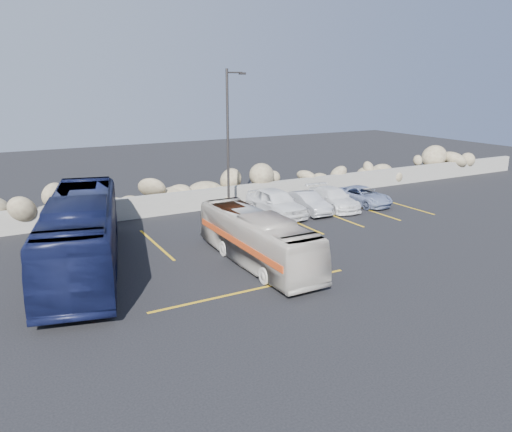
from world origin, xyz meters
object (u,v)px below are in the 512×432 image
car_a (276,202)px  car_b (307,203)px  tour_coach (82,234)px  vintage_bus (257,239)px  car_c (333,198)px  lamppost (229,141)px  car_d (363,196)px

car_a → car_b: (1.94, -0.33, -0.18)m
tour_coach → car_a: bearing=31.2°
vintage_bus → car_a: vintage_bus is taller
car_a → car_c: (3.82, -0.26, -0.16)m
vintage_bus → tour_coach: size_ratio=0.72×
lamppost → vintage_bus: bearing=-107.0°
tour_coach → car_d: (17.10, 3.09, -0.96)m
car_b → car_a: bearing=172.8°
car_a → car_c: car_a is taller
car_a → car_c: bearing=-4.4°
car_d → vintage_bus: bearing=-156.9°
car_a → car_d: car_a is taller
car_a → car_b: car_a is taller
lamppost → car_c: bearing=-9.2°
tour_coach → car_c: bearing=26.0°
vintage_bus → car_d: vintage_bus is taller
car_b → car_c: bearing=4.7°
vintage_bus → car_b: vintage_bus is taller
vintage_bus → car_b: 8.86m
lamppost → car_d: lamppost is taller
lamppost → car_c: size_ratio=1.90×
tour_coach → car_b: size_ratio=3.02×
vintage_bus → tour_coach: (-6.43, 2.78, 0.43)m
tour_coach → car_b: (13.03, 3.12, -0.92)m
vintage_bus → tour_coach: tour_coach is taller
lamppost → car_a: bearing=-16.9°
lamppost → car_b: (4.45, -1.10, -3.70)m
lamppost → vintage_bus: size_ratio=1.02×
tour_coach → car_d: 17.41m
lamppost → car_d: size_ratio=2.02×
vintage_bus → lamppost: bearing=73.1°
lamppost → car_c: lamppost is taller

